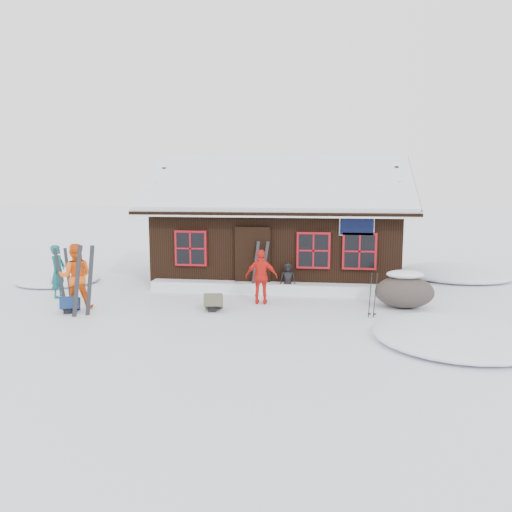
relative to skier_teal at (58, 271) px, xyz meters
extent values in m
plane|color=white|center=(4.77, -0.85, -0.79)|extent=(120.00, 120.00, 0.00)
cube|color=black|center=(6.27, 4.15, 0.46)|extent=(8.00, 5.00, 2.50)
cube|color=black|center=(6.27, 2.67, 2.56)|extent=(8.90, 3.14, 1.88)
cube|color=black|center=(6.27, 5.62, 2.56)|extent=(8.90, 3.14, 1.88)
cube|color=white|center=(6.27, 2.67, 2.70)|extent=(8.72, 3.07, 1.86)
cube|color=white|center=(6.27, 5.62, 2.70)|extent=(8.72, 3.07, 1.86)
cube|color=white|center=(6.27, 4.15, 3.43)|extent=(8.81, 0.22, 0.14)
cube|color=silver|center=(6.27, 1.20, 1.69)|extent=(8.90, 0.10, 0.20)
cube|color=black|center=(5.67, 1.60, 0.21)|extent=(1.00, 0.10, 2.00)
cube|color=black|center=(8.87, 1.57, 1.36)|extent=(1.00, 0.06, 0.60)
cube|color=maroon|center=(3.67, 1.59, 0.56)|extent=(1.04, 0.10, 1.14)
cube|color=black|center=(3.67, 1.55, 0.56)|extent=(0.90, 0.04, 1.00)
cube|color=maroon|center=(7.57, 1.59, 0.56)|extent=(1.04, 0.10, 1.14)
cube|color=black|center=(7.57, 1.55, 0.56)|extent=(0.90, 0.04, 1.00)
cube|color=maroon|center=(8.97, 1.59, 0.56)|extent=(1.04, 0.10, 1.14)
cube|color=black|center=(8.97, 1.55, 0.56)|extent=(0.90, 0.04, 1.00)
cube|color=white|center=(6.27, 1.40, -0.62)|extent=(7.60, 0.60, 0.35)
ellipsoid|color=white|center=(-1.23, 2.15, -0.79)|extent=(2.80, 2.80, 0.34)
ellipsoid|color=white|center=(10.77, -2.85, -0.79)|extent=(3.60, 3.60, 0.43)
ellipsoid|color=white|center=(12.77, 5.15, -0.79)|extent=(4.00, 4.00, 0.48)
imported|color=#145A5F|center=(0.00, 0.00, 0.00)|extent=(0.40, 0.59, 1.59)
imported|color=#F25D11|center=(1.20, -1.23, 0.10)|extent=(1.05, 0.93, 1.80)
imported|color=red|center=(6.15, -0.01, -0.02)|extent=(0.93, 0.43, 1.56)
imported|color=black|center=(6.80, 1.35, -0.31)|extent=(0.51, 0.36, 0.98)
ellipsoid|color=#463E38|center=(10.11, 0.06, -0.35)|extent=(1.60, 1.20, 0.88)
ellipsoid|color=white|center=(10.11, 0.06, 0.03)|extent=(1.01, 0.73, 0.22)
cube|color=black|center=(1.62, -1.97, 0.11)|extent=(0.29, 0.24, 1.90)
cube|color=black|center=(1.92, -1.87, 0.11)|extent=(0.36, 0.10, 1.90)
cube|color=black|center=(0.41, -0.64, -0.02)|extent=(0.28, 0.11, 1.65)
cube|color=black|center=(0.68, -0.67, -0.02)|extent=(0.27, 0.14, 1.65)
cube|color=black|center=(5.79, 1.31, 0.00)|extent=(0.29, 0.23, 1.69)
cube|color=black|center=(6.05, 1.39, 0.00)|extent=(0.35, 0.10, 1.69)
cylinder|color=black|center=(9.08, -1.06, -0.24)|extent=(0.08, 0.11, 1.19)
cylinder|color=black|center=(9.21, -1.06, -0.24)|extent=(0.08, 0.11, 1.19)
cube|color=navy|center=(1.21, -1.62, -0.64)|extent=(0.60, 0.69, 0.32)
cube|color=#4D4C37|center=(4.95, -0.92, -0.62)|extent=(0.58, 0.71, 0.35)
camera|label=1|loc=(7.82, -13.80, 2.60)|focal=35.00mm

